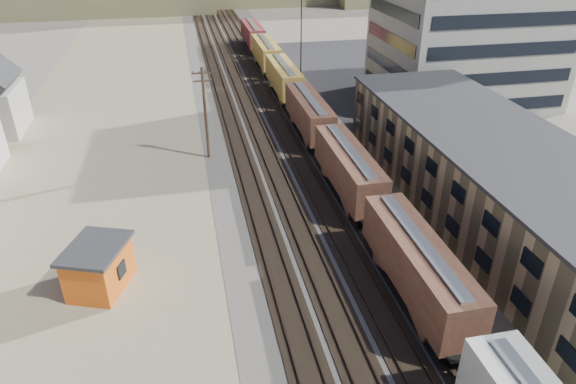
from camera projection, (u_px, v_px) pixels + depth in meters
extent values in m
cube|color=#4C4742|center=(272.00, 125.00, 64.74)|extent=(18.00, 200.00, 0.06)
cube|color=#837A5A|center=(98.00, 175.00, 52.55)|extent=(24.00, 180.00, 0.03)
cube|color=#232326|center=(495.00, 160.00, 55.84)|extent=(26.00, 120.00, 0.04)
cube|color=black|center=(233.00, 128.00, 63.80)|extent=(2.60, 200.00, 0.08)
cube|color=#38281E|center=(227.00, 127.00, 63.61)|extent=(0.08, 200.00, 0.16)
cube|color=#38281E|center=(238.00, 126.00, 63.87)|extent=(0.08, 200.00, 0.16)
cube|color=black|center=(256.00, 126.00, 64.34)|extent=(2.60, 200.00, 0.08)
cube|color=#38281E|center=(251.00, 126.00, 64.15)|extent=(0.08, 200.00, 0.16)
cube|color=#38281E|center=(262.00, 125.00, 64.41)|extent=(0.08, 200.00, 0.16)
cube|color=black|center=(280.00, 124.00, 64.88)|extent=(2.60, 200.00, 0.08)
cube|color=#38281E|center=(274.00, 124.00, 64.70)|extent=(0.08, 200.00, 0.16)
cube|color=#38281E|center=(285.00, 123.00, 64.95)|extent=(0.08, 200.00, 0.16)
cube|color=black|center=(301.00, 123.00, 65.39)|extent=(2.60, 200.00, 0.08)
cube|color=#38281E|center=(296.00, 122.00, 65.20)|extent=(0.08, 200.00, 0.16)
cube|color=#38281E|center=(307.00, 121.00, 65.46)|extent=(0.08, 200.00, 0.16)
cube|color=black|center=(449.00, 341.00, 31.27)|extent=(2.20, 2.20, 0.90)
cube|color=black|center=(387.00, 247.00, 39.98)|extent=(2.20, 2.20, 0.90)
cube|color=#4A281F|center=(418.00, 263.00, 34.60)|extent=(3.00, 13.34, 3.40)
cube|color=#B7B7B2|center=(421.00, 241.00, 33.74)|extent=(0.90, 12.32, 0.16)
cube|color=black|center=(365.00, 214.00, 44.32)|extent=(2.20, 2.20, 0.90)
cube|color=black|center=(332.00, 165.00, 53.03)|extent=(2.20, 2.20, 0.90)
cube|color=#4A281F|center=(349.00, 167.00, 47.64)|extent=(3.00, 13.34, 3.40)
cube|color=#B7B7B2|center=(350.00, 149.00, 46.78)|extent=(0.90, 12.33, 0.16)
cube|color=black|center=(320.00, 145.00, 57.36)|extent=(2.20, 2.20, 0.90)
cube|color=black|center=(299.00, 115.00, 66.07)|extent=(2.20, 2.20, 0.90)
cube|color=#4A281F|center=(309.00, 112.00, 60.68)|extent=(3.00, 13.34, 3.40)
cube|color=#B7B7B2|center=(309.00, 97.00, 59.83)|extent=(0.90, 12.33, 0.16)
cube|color=black|center=(291.00, 102.00, 70.41)|extent=(2.20, 2.20, 0.90)
cube|color=black|center=(277.00, 81.00, 79.12)|extent=(2.20, 2.20, 0.90)
cube|color=#B18A2E|center=(284.00, 76.00, 73.73)|extent=(3.00, 13.34, 3.40)
cube|color=#B7B7B2|center=(284.00, 64.00, 72.87)|extent=(0.90, 12.32, 0.16)
cube|color=black|center=(271.00, 72.00, 83.45)|extent=(2.20, 2.20, 0.90)
cube|color=black|center=(261.00, 57.00, 92.16)|extent=(2.20, 2.20, 0.90)
cube|color=#B18A2E|center=(266.00, 52.00, 86.77)|extent=(3.00, 13.34, 3.40)
cube|color=#B7B7B2|center=(266.00, 41.00, 85.92)|extent=(0.90, 12.32, 0.16)
cube|color=black|center=(257.00, 51.00, 96.49)|extent=(2.20, 2.20, 0.90)
cube|color=black|center=(249.00, 39.00, 105.20)|extent=(2.20, 2.20, 0.90)
cube|color=maroon|center=(253.00, 33.00, 99.81)|extent=(3.00, 13.34, 3.40)
cube|color=#B7B7B2|center=(252.00, 24.00, 98.96)|extent=(0.90, 12.32, 0.16)
cube|color=tan|center=(494.00, 178.00, 44.32)|extent=(12.00, 40.00, 7.00)
cube|color=#2D2D30|center=(502.00, 140.00, 42.59)|extent=(12.40, 40.40, 0.30)
cube|color=black|center=(427.00, 198.00, 43.85)|extent=(0.12, 36.00, 1.20)
cube|color=black|center=(431.00, 167.00, 42.41)|extent=(0.12, 36.00, 1.20)
cube|color=#9E998E|center=(467.00, 35.00, 69.77)|extent=(22.00, 18.00, 18.00)
cube|color=black|center=(390.00, 38.00, 67.77)|extent=(0.12, 16.00, 16.00)
cube|color=black|center=(505.00, 50.00, 62.00)|extent=(20.00, 0.12, 16.00)
cylinder|color=#382619|center=(206.00, 114.00, 53.95)|extent=(0.32, 0.32, 10.00)
cube|color=#382619|center=(202.00, 73.00, 51.83)|extent=(2.20, 0.14, 0.14)
cube|color=#382619|center=(203.00, 81.00, 52.22)|extent=(1.90, 0.14, 0.14)
cylinder|color=black|center=(208.00, 71.00, 51.87)|extent=(0.08, 0.08, 0.22)
cylinder|color=black|center=(301.00, 34.00, 70.09)|extent=(0.16, 0.16, 18.00)
cube|color=#CE5513|center=(99.00, 269.00, 36.12)|extent=(4.62, 5.27, 3.29)
cube|color=#2D2D30|center=(95.00, 248.00, 35.27)|extent=(5.19, 5.83, 0.27)
cube|color=black|center=(122.00, 270.00, 35.84)|extent=(0.49, 1.07, 1.10)
imported|color=navy|center=(401.00, 87.00, 76.03)|extent=(5.25, 6.66, 1.68)
imported|color=white|center=(484.00, 89.00, 75.55)|extent=(2.17, 4.63, 1.53)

